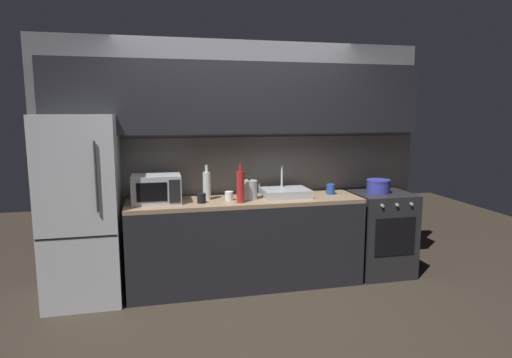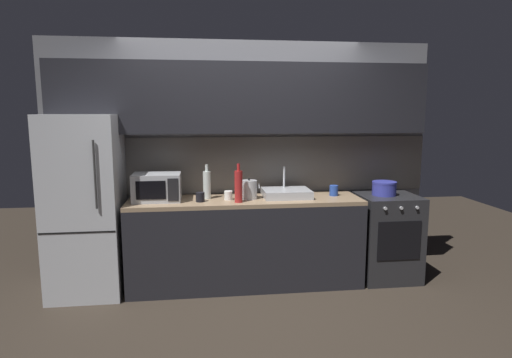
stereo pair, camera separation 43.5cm
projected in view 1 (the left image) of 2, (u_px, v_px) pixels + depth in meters
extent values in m
plane|color=#2D261E|center=(268.00, 325.00, 3.63)|extent=(10.00, 10.00, 0.00)
cube|color=slate|center=(238.00, 160.00, 4.69)|extent=(4.08, 0.10, 2.50)
cube|color=slate|center=(239.00, 165.00, 4.64)|extent=(4.08, 0.01, 0.60)
cube|color=black|center=(242.00, 98.00, 4.38)|extent=(3.75, 0.34, 0.70)
cube|color=black|center=(246.00, 244.00, 4.43)|extent=(2.34, 0.60, 0.86)
cube|color=#8C7256|center=(246.00, 201.00, 4.36)|extent=(2.34, 0.60, 0.04)
cube|color=#B7BABF|center=(82.00, 209.00, 4.01)|extent=(0.68, 0.66, 1.74)
cube|color=black|center=(77.00, 238.00, 3.72)|extent=(0.67, 0.00, 0.01)
cylinder|color=#333333|center=(96.00, 177.00, 3.67)|extent=(0.02, 0.02, 0.61)
cube|color=#232326|center=(380.00, 233.00, 4.76)|extent=(0.60, 0.60, 0.90)
cube|color=black|center=(395.00, 237.00, 4.46)|extent=(0.45, 0.01, 0.40)
cylinder|color=#B2B2B7|center=(382.00, 206.00, 4.37)|extent=(0.03, 0.02, 0.03)
cylinder|color=#B2B2B7|center=(397.00, 205.00, 4.40)|extent=(0.03, 0.02, 0.03)
cylinder|color=#B2B2B7|center=(412.00, 204.00, 4.44)|extent=(0.03, 0.02, 0.03)
cube|color=#A8AAAF|center=(156.00, 189.00, 4.16)|extent=(0.46, 0.34, 0.27)
cube|color=black|center=(152.00, 192.00, 3.99)|extent=(0.28, 0.01, 0.18)
cube|color=black|center=(175.00, 191.00, 4.03)|extent=(0.10, 0.01, 0.22)
cube|color=#ADAFB5|center=(285.00, 193.00, 4.47)|extent=(0.48, 0.38, 0.08)
cylinder|color=silver|center=(282.00, 176.00, 4.58)|extent=(0.02, 0.02, 0.22)
cylinder|color=#B7BABF|center=(249.00, 190.00, 4.34)|extent=(0.16, 0.16, 0.19)
sphere|color=black|center=(249.00, 179.00, 4.32)|extent=(0.02, 0.02, 0.02)
cone|color=#B7BABF|center=(259.00, 186.00, 4.35)|extent=(0.03, 0.03, 0.05)
cylinder|color=#A82323|center=(241.00, 187.00, 4.15)|extent=(0.08, 0.08, 0.31)
cylinder|color=#A82323|center=(240.00, 167.00, 4.13)|extent=(0.03, 0.03, 0.07)
cylinder|color=silver|center=(207.00, 186.00, 4.30)|extent=(0.08, 0.08, 0.28)
cylinder|color=silver|center=(206.00, 169.00, 4.27)|extent=(0.03, 0.03, 0.07)
cylinder|color=#234299|center=(331.00, 189.00, 4.60)|extent=(0.09, 0.09, 0.11)
cylinder|color=black|center=(201.00, 198.00, 4.16)|extent=(0.08, 0.08, 0.09)
cylinder|color=silver|center=(229.00, 196.00, 4.28)|extent=(0.08, 0.08, 0.09)
cylinder|color=#333899|center=(378.00, 187.00, 4.67)|extent=(0.25, 0.25, 0.12)
cylinder|color=#333899|center=(379.00, 180.00, 4.66)|extent=(0.25, 0.25, 0.02)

